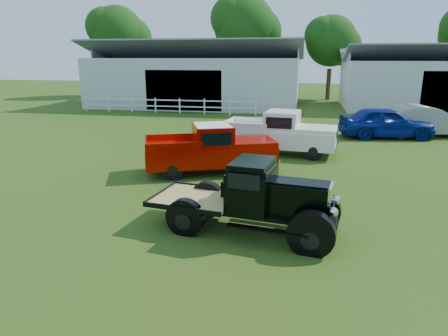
% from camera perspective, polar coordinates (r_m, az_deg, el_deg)
% --- Properties ---
extents(ground, '(120.00, 120.00, 0.00)m').
position_cam_1_polar(ground, '(11.37, -2.16, -6.66)').
color(ground, '#26500F').
extents(shed_left, '(18.80, 10.20, 5.60)m').
position_cam_1_polar(shed_left, '(37.47, -3.67, 13.26)').
color(shed_left, silver).
rests_on(shed_left, ground).
extents(shed_right, '(16.80, 9.20, 5.20)m').
position_cam_1_polar(shed_right, '(39.04, 28.84, 11.21)').
color(shed_right, silver).
rests_on(shed_right, ground).
extents(fence_rail, '(14.20, 0.16, 1.20)m').
position_cam_1_polar(fence_rail, '(32.20, -8.06, 8.83)').
color(fence_rail, white).
rests_on(fence_rail, ground).
extents(tree_a, '(6.30, 6.30, 10.50)m').
position_cam_1_polar(tree_a, '(47.83, -14.89, 16.23)').
color(tree_a, '#163F0A').
rests_on(tree_a, ground).
extents(tree_b, '(6.90, 6.90, 11.50)m').
position_cam_1_polar(tree_b, '(44.73, 2.87, 17.42)').
color(tree_b, '#163F0A').
rests_on(tree_b, ground).
extents(tree_c, '(5.40, 5.40, 9.00)m').
position_cam_1_polar(tree_c, '(43.32, 14.95, 15.35)').
color(tree_c, '#163F0A').
rests_on(tree_c, ground).
extents(vintage_flatbed, '(4.95, 2.57, 1.87)m').
position_cam_1_polar(vintage_flatbed, '(10.03, 3.51, -4.05)').
color(vintage_flatbed, black).
rests_on(vintage_flatbed, ground).
extents(red_pickup, '(5.47, 3.71, 1.86)m').
position_cam_1_polar(red_pickup, '(15.27, -2.00, 2.82)').
color(red_pickup, '#AC0900').
rests_on(red_pickup, ground).
extents(white_pickup, '(5.43, 2.67, 1.92)m').
position_cam_1_polar(white_pickup, '(18.47, 7.96, 5.01)').
color(white_pickup, white).
rests_on(white_pickup, ground).
extents(misc_car_blue, '(5.19, 2.66, 1.69)m').
position_cam_1_polar(misc_car_blue, '(23.69, 22.12, 6.06)').
color(misc_car_blue, navy).
rests_on(misc_car_blue, ground).
extents(misc_car_grey, '(5.49, 2.94, 1.72)m').
position_cam_1_polar(misc_car_grey, '(25.07, 26.60, 6.05)').
color(misc_car_grey, gray).
rests_on(misc_car_grey, ground).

